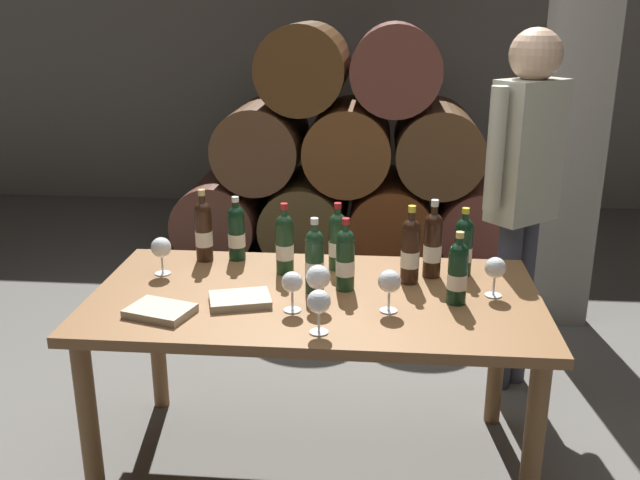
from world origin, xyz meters
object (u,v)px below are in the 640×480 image
Objects in this scene: wine_glass_3 at (319,303)px; wine_bottle_8 at (285,243)px; dining_table at (315,316)px; wine_bottle_9 at (204,230)px; sommelier_presenting at (524,180)px; wine_glass_5 at (318,278)px; tasting_notebook at (160,311)px; wine_bottle_0 at (463,246)px; wine_bottle_1 at (315,260)px; wine_bottle_2 at (410,250)px; wine_bottle_5 at (337,240)px; leather_ledger at (240,300)px; wine_bottle_4 at (433,244)px; wine_glass_0 at (161,248)px; wine_glass_1 at (292,283)px; wine_bottle_7 at (345,259)px; wine_bottle_6 at (236,232)px; wine_bottle_3 at (458,272)px; wine_glass_2 at (389,283)px; wine_glass_4 at (495,269)px.

wine_bottle_8 is at bearing 109.00° from wine_glass_3.
wine_bottle_8 is (-0.14, 0.21, 0.22)m from dining_table.
wine_bottle_9 reaches higher than wine_glass_3.
wine_bottle_8 is at bearing -152.53° from sommelier_presenting.
wine_bottle_9 is at bearing 139.21° from wine_glass_5.
wine_bottle_8 is at bearing 66.08° from tasting_notebook.
dining_table is 0.67m from wine_bottle_0.
wine_bottle_1 is 0.39m from wine_bottle_2.
wine_bottle_5 is 0.53m from leather_ledger.
leather_ledger is 0.13× the size of sommelier_presenting.
wine_bottle_8 is at bearing 116.39° from wine_glass_5.
wine_glass_0 is at bearing -176.23° from wine_bottle_4.
wine_bottle_9 reaches higher than dining_table.
wine_bottle_1 is at bearing -158.13° from wine_bottle_0.
wine_glass_0 is 0.65m from wine_glass_1.
dining_table is at bearing -78.18° from wine_bottle_1.
wine_bottle_2 is 1.01× the size of wine_bottle_9.
wine_bottle_4 is 1.45× the size of tasting_notebook.
wine_bottle_1 is 1.16m from sommelier_presenting.
wine_bottle_8 is (-0.25, 0.15, 0.00)m from wine_bottle_7.
wine_bottle_4 reaches higher than wine_bottle_1.
wine_bottle_5 is at bearing 74.47° from wine_bottle_1.
wine_bottle_0 is at bearing 23.20° from wine_bottle_7.
sommelier_presenting is at bearing 16.53° from wine_bottle_9.
wine_bottle_7 reaches higher than wine_bottle_6.
wine_bottle_0 is at bearing -122.60° from sommelier_presenting.
wine_bottle_5 is at bearing 33.32° from leather_ledger.
wine_bottle_2 reaches higher than wine_glass_5.
wine_bottle_1 reaches higher than dining_table.
wine_bottle_3 is 1.25× the size of leather_ledger.
wine_glass_2 is 0.71× the size of leather_ledger.
tasting_notebook is at bearing -92.23° from wine_bottle_9.
wine_bottle_5 is 0.22m from wine_bottle_7.
wine_bottle_3 is 1.69× the size of wine_glass_5.
wine_bottle_1 reaches higher than wine_glass_2.
dining_table is at bearing 97.39° from wine_glass_3.
wine_bottle_2 reaches higher than leather_ledger.
dining_table is 5.41× the size of wine_bottle_2.
wine_bottle_6 is (-0.44, 0.08, -0.00)m from wine_bottle_5.
wine_bottle_7 reaches higher than dining_table.
wine_bottle_8 is at bearing 148.82° from wine_bottle_7.
wine_glass_0 is 0.42m from tasting_notebook.
wine_bottle_7 is 1.85× the size of wine_glass_3.
wine_bottle_2 reaches higher than wine_bottle_5.
sommelier_presenting is at bearing 29.72° from wine_bottle_5.
wine_bottle_4 reaches higher than wine_bottle_2.
wine_glass_5 is 1.24m from sommelier_presenting.
wine_glass_3 is (0.04, -0.33, 0.20)m from dining_table.
wine_glass_2 is 0.43m from wine_glass_4.
leather_ledger is at bearing -155.74° from wine_bottle_7.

